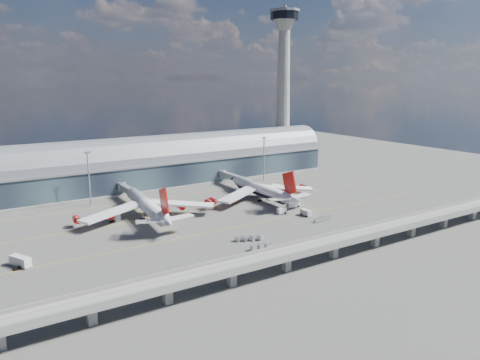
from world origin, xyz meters
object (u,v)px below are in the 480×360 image
service_truck_0 (20,261)px  cargo_train_2 (322,219)px  control_tower (283,89)px  service_truck_2 (293,204)px  floodlight_mast_right (264,158)px  service_truck_4 (276,187)px  service_truck_1 (282,211)px  floodlight_mast_left (89,177)px  cargo_train_0 (261,247)px  airliner_right (262,190)px  service_truck_5 (113,217)px  service_truck_3 (306,213)px  airliner_left (148,206)px  cargo_train_1 (249,238)px

service_truck_0 → cargo_train_2: service_truck_0 is taller
control_tower → service_truck_2: size_ratio=13.72×
floodlight_mast_right → service_truck_4: (-7.64, -21.94, -12.17)m
floodlight_mast_right → service_truck_0: floodlight_mast_right is taller
control_tower → service_truck_1: (-68.11, -87.86, -50.39)m
floodlight_mast_left → service_truck_4: floodlight_mast_left is taller
cargo_train_0 → airliner_right: bearing=-42.1°
service_truck_0 → service_truck_4: service_truck_0 is taller
airliner_right → service_truck_1: airliner_right is taller
floodlight_mast_right → cargo_train_2: floodlight_mast_right is taller
airliner_right → service_truck_5: bearing=176.9°
floodlight_mast_right → cargo_train_0: (-66.27, -90.79, -12.68)m
service_truck_1 → service_truck_3: size_ratio=0.78×
airliner_left → service_truck_0: airliner_left is taller
airliner_left → service_truck_0: (-53.56, -26.36, -3.81)m
control_tower → service_truck_5: (-133.73, -57.59, -50.03)m
airliner_right → airliner_left: bearing=-178.6°
service_truck_3 → control_tower: bearing=57.9°
service_truck_0 → service_truck_3: 113.17m
service_truck_5 → service_truck_1: bearing=-45.1°
service_truck_4 → floodlight_mast_left: bearing=145.0°
service_truck_0 → service_truck_1: (106.02, 1.79, -0.47)m
floodlight_mast_right → service_truck_2: bearing=-112.2°
service_truck_5 → airliner_right: bearing=-25.0°
service_truck_0 → service_truck_4: bearing=-10.0°
service_truck_0 → cargo_train_1: service_truck_0 is taller
airliner_right → floodlight_mast_right: bearing=55.1°
control_tower → airliner_right: bearing=-134.0°
service_truck_0 → cargo_train_0: bearing=-48.6°
cargo_train_2 → service_truck_2: bearing=3.7°
cargo_train_0 → service_truck_4: bearing=-46.6°
service_truck_0 → cargo_train_0: size_ratio=1.00×
floodlight_mast_right → service_truck_3: floodlight_mast_right is taller
control_tower → service_truck_1: bearing=-127.8°
service_truck_4 → service_truck_5: bearing=163.1°
service_truck_1 → cargo_train_2: 19.22m
service_truck_0 → cargo_train_2: bearing=-34.6°
floodlight_mast_right → cargo_train_1: 104.41m
airliner_right → service_truck_4: airliner_right is taller
floodlight_mast_right → service_truck_1: 69.52m
cargo_train_0 → cargo_train_1: (1.77, 9.67, -0.00)m
airliner_right → service_truck_1: 25.50m
service_truck_0 → service_truck_2: 117.20m
service_truck_4 → airliner_left: bearing=168.0°
airliner_right → cargo_train_1: airliner_right is taller
airliner_left → cargo_train_2: 73.84m
service_truck_5 → cargo_train_0: bearing=-82.4°
service_truck_0 → cargo_train_0: (72.85, -29.13, -0.76)m
airliner_right → cargo_train_0: 68.29m
service_truck_2 → cargo_train_2: service_truck_2 is taller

